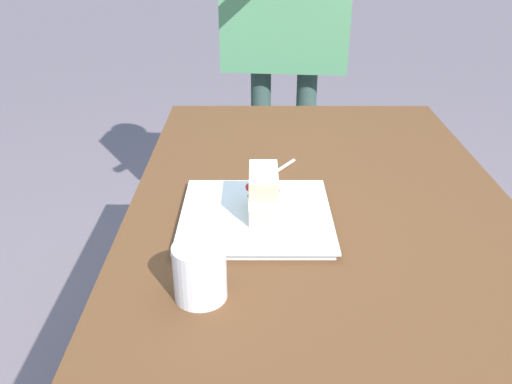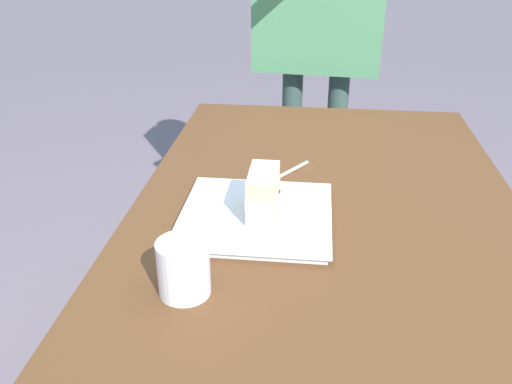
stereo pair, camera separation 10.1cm
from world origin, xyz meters
name	(u,v)px [view 1 (the left image)]	position (x,y,z in m)	size (l,w,h in m)	color
patio_table	(319,249)	(0.00, 0.00, 0.63)	(1.24, 0.78, 0.75)	brown
dessert_plate	(256,216)	(-0.08, 0.13, 0.76)	(0.28, 0.28, 0.02)	white
cake_slice	(263,192)	(-0.08, 0.12, 0.81)	(0.11, 0.07, 0.09)	#EAD18C
dessert_fork	(272,175)	(0.11, 0.10, 0.75)	(0.15, 0.11, 0.01)	silver
coffee_cup	(200,271)	(-0.32, 0.22, 0.80)	(0.08, 0.08, 0.09)	white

